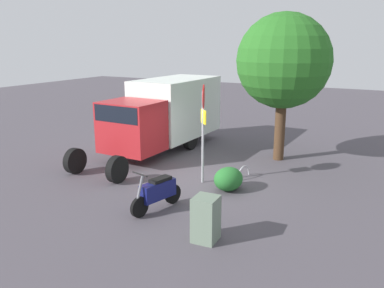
{
  "coord_description": "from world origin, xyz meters",
  "views": [
    {
      "loc": [
        11.37,
        5.82,
        4.5
      ],
      "look_at": [
        0.55,
        0.01,
        1.32
      ],
      "focal_mm": 37.2,
      "sensor_mm": 36.0,
      "label": 1
    }
  ],
  "objects": [
    {
      "name": "ground_plane",
      "position": [
        0.0,
        0.0,
        0.0
      ],
      "size": [
        60.0,
        60.0,
        0.0
      ],
      "primitive_type": "plane",
      "color": "#4B464E"
    },
    {
      "name": "motorcycle",
      "position": [
        2.86,
        0.18,
        0.52
      ],
      "size": [
        1.78,
        0.7,
        1.2
      ],
      "rotation": [
        0.0,
        0.0,
        -0.24
      ],
      "color": "black",
      "rests_on": "ground"
    },
    {
      "name": "bike_rack_hoop",
      "position": [
        -0.73,
        1.3,
        0.0
      ],
      "size": [
        0.85,
        0.16,
        0.85
      ],
      "primitive_type": "torus",
      "rotation": [
        1.57,
        0.0,
        -0.13
      ],
      "color": "#B7B7BC",
      "rests_on": "ground"
    },
    {
      "name": "box_truck_near",
      "position": [
        -2.61,
        -3.01,
        1.62
      ],
      "size": [
        7.83,
        2.39,
        2.94
      ],
      "rotation": [
        0.0,
        0.0,
        -0.03
      ],
      "color": "black",
      "rests_on": "ground"
    },
    {
      "name": "stop_sign",
      "position": [
        0.33,
        0.29,
        2.14
      ],
      "size": [
        0.71,
        0.33,
        3.21
      ],
      "color": "#9E9EA3",
      "rests_on": "ground"
    },
    {
      "name": "street_tree",
      "position": [
        -3.44,
        1.71,
        3.77
      ],
      "size": [
        3.52,
        3.52,
        5.56
      ],
      "color": "#47301E",
      "rests_on": "ground"
    },
    {
      "name": "shrub_near_sign",
      "position": [
        0.57,
        1.3,
        0.36
      ],
      "size": [
        1.06,
        0.87,
        0.72
      ],
      "primitive_type": "ellipsoid",
      "color": "#236628",
      "rests_on": "ground"
    },
    {
      "name": "utility_cabinet",
      "position": [
        3.81,
        2.12,
        0.54
      ],
      "size": [
        0.61,
        0.58,
        1.07
      ],
      "primitive_type": "cube",
      "rotation": [
        0.0,
        0.0,
        0.06
      ],
      "color": "slate",
      "rests_on": "ground"
    }
  ]
}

